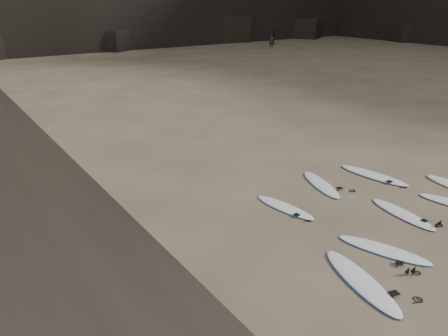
% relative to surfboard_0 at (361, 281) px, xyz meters
% --- Properties ---
extents(ground, '(240.00, 240.00, 0.00)m').
position_rel_surfboard_0_xyz_m(ground, '(3.95, 1.24, -0.05)').
color(ground, '#897559').
rests_on(ground, ground).
extents(surfboard_0, '(1.32, 2.77, 0.10)m').
position_rel_surfboard_0_xyz_m(surfboard_0, '(0.00, 0.00, 0.00)').
color(surfboard_0, white).
rests_on(surfboard_0, ground).
extents(surfboard_1, '(1.37, 2.45, 0.09)m').
position_rel_surfboard_0_xyz_m(surfboard_1, '(1.55, 0.55, -0.01)').
color(surfboard_1, white).
rests_on(surfboard_1, ground).
extents(surfboard_2, '(0.84, 2.40, 0.08)m').
position_rel_surfboard_0_xyz_m(surfboard_2, '(3.70, 1.49, -0.01)').
color(surfboard_2, white).
rests_on(surfboard_2, ground).
extents(surfboard_5, '(0.84, 2.27, 0.08)m').
position_rel_surfboard_0_xyz_m(surfboard_5, '(1.07, 3.81, -0.01)').
color(surfboard_5, white).
rests_on(surfboard_5, ground).
extents(surfboard_6, '(1.33, 2.46, 0.09)m').
position_rel_surfboard_0_xyz_m(surfboard_6, '(3.29, 4.43, -0.01)').
color(surfboard_6, white).
rests_on(surfboard_6, ground).
extents(surfboard_7, '(1.00, 2.74, 0.10)m').
position_rel_surfboard_0_xyz_m(surfboard_7, '(5.46, 3.92, -0.00)').
color(surfboard_7, white).
rests_on(surfboard_7, ground).
extents(person_a, '(0.66, 0.75, 1.73)m').
position_rel_surfboard_0_xyz_m(person_a, '(29.03, 37.68, 0.81)').
color(person_a, '#232228').
rests_on(person_a, ground).
extents(person_b, '(1.07, 1.11, 1.81)m').
position_rel_surfboard_0_xyz_m(person_b, '(32.43, 41.04, 0.86)').
color(person_b, black).
rests_on(person_b, ground).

